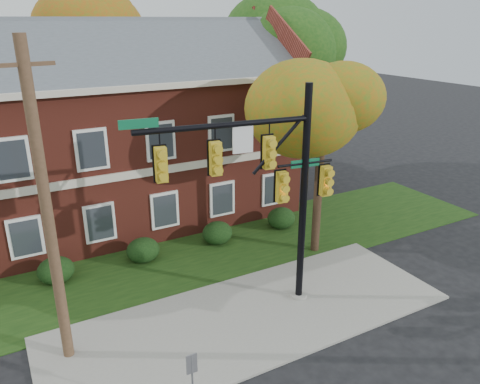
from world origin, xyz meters
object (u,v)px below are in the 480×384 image
tree_far_rear (87,34)px  traffic_signal (267,178)px  hedge_right (217,233)px  hedge_center (143,250)px  hedge_far_right (281,218)px  sign_post (192,375)px  apartment_building (102,123)px  utility_pole (47,213)px  tree_right_rear (289,48)px  tree_near_right (330,100)px  hedge_left (56,270)px

tree_far_rear → traffic_signal: tree_far_rear is taller
hedge_right → hedge_center: bearing=180.0°
hedge_far_right → sign_post: size_ratio=0.70×
apartment_building → utility_pole: size_ratio=2.00×
apartment_building → traffic_signal: bearing=-75.5°
tree_right_rear → hedge_right: bearing=-142.0°
apartment_building → hedge_right: size_ratio=13.43×
tree_near_right → tree_far_rear: 17.12m
hedge_center → tree_far_rear: 15.57m
hedge_left → hedge_right: 7.00m
hedge_left → apartment_building: bearing=56.3°
hedge_far_right → tree_near_right: bearing=-85.5°
tree_near_right → utility_pole: utility_pole is taller
hedge_center → tree_right_rear: bearing=28.4°
tree_near_right → tree_right_rear: tree_right_rear is taller
hedge_left → tree_near_right: bearing=-14.8°
traffic_signal → hedge_far_right: bearing=58.0°
utility_pole → sign_post: bearing=-66.6°
hedge_right → tree_near_right: size_ratio=0.16×
apartment_building → hedge_far_right: size_ratio=13.43×
traffic_signal → sign_post: (-4.20, -3.38, -3.51)m
hedge_far_right → sign_post: (-8.47, -8.70, 0.83)m
hedge_center → tree_far_rear: tree_far_rear is taller
sign_post → tree_right_rear: bearing=49.3°
hedge_right → tree_near_right: 7.72m
traffic_signal → hedge_right: bearing=88.5°
tree_near_right → sign_post: (-8.70, -5.87, -5.31)m
tree_right_rear → apartment_building: bearing=-175.7°
apartment_building → hedge_center: bearing=-90.0°
tree_near_right → apartment_building: bearing=131.8°
hedge_left → hedge_center: 3.50m
apartment_building → traffic_signal: apartment_building is taller
hedge_far_right → tree_right_rear: tree_right_rear is taller
hedge_right → traffic_signal: bearing=-98.2°
hedge_right → traffic_signal: (-0.77, -5.32, 4.34)m
hedge_right → hedge_far_right: size_ratio=1.00×
tree_far_rear → tree_right_rear: bearing=-35.0°
hedge_far_right → tree_far_rear: (-5.66, 13.09, 8.32)m
hedge_far_right → hedge_right: bearing=180.0°
tree_right_rear → tree_far_rear: size_ratio=0.92×
hedge_center → tree_near_right: size_ratio=0.16×
hedge_left → hedge_far_right: 10.50m
tree_far_rear → sign_post: tree_far_rear is taller
apartment_building → hedge_center: (0.00, -5.25, -4.46)m
sign_post → hedge_left: bearing=103.2°
tree_right_rear → utility_pole: 18.95m
apartment_building → tree_near_right: (7.22, -8.09, 1.68)m
tree_right_rear → traffic_signal: tree_right_rear is taller
hedge_right → tree_far_rear: 15.66m
traffic_signal → apartment_building: bearing=111.2°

